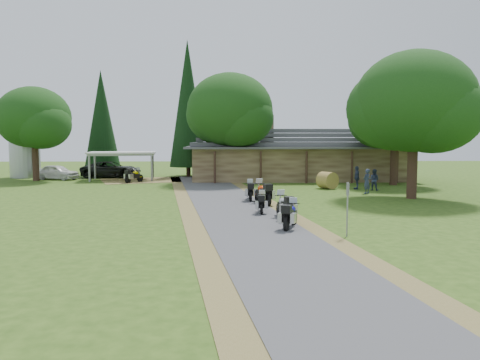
{
  "coord_description": "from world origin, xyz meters",
  "views": [
    {
      "loc": [
        -1.0,
        -20.98,
        3.89
      ],
      "look_at": [
        -0.24,
        4.9,
        1.6
      ],
      "focal_mm": 35.0,
      "sensor_mm": 36.0,
      "label": 1
    }
  ],
  "objects_px": {
    "carport": "(123,166)",
    "motorcycle_row_d": "(263,192)",
    "lodge": "(299,154)",
    "motorcycle_row_a": "(290,214)",
    "car_white_sedan": "(57,170)",
    "motorcycle_row_e": "(250,190)",
    "motorcycle_row_c": "(262,202)",
    "motorcycle_row_b": "(284,205)",
    "hay_bale": "(327,180)",
    "silo": "(25,148)",
    "car_dark_suv": "(111,165)",
    "motorcycle_carport_a": "(134,175)"
  },
  "relations": [
    {
      "from": "motorcycle_row_e",
      "to": "car_dark_suv",
      "type": "bearing_deg",
      "value": 37.34
    },
    {
      "from": "motorcycle_row_e",
      "to": "motorcycle_carport_a",
      "type": "xyz_separation_m",
      "value": [
        -9.74,
        12.38,
        0.02
      ]
    },
    {
      "from": "motorcycle_row_a",
      "to": "motorcycle_row_e",
      "type": "distance_m",
      "value": 9.43
    },
    {
      "from": "car_white_sedan",
      "to": "motorcycle_carport_a",
      "type": "relative_size",
      "value": 2.8
    },
    {
      "from": "lodge",
      "to": "carport",
      "type": "xyz_separation_m",
      "value": [
        -16.8,
        -0.62,
        -1.12
      ]
    },
    {
      "from": "carport",
      "to": "motorcycle_row_b",
      "type": "height_order",
      "value": "carport"
    },
    {
      "from": "motorcycle_row_a",
      "to": "motorcycle_carport_a",
      "type": "distance_m",
      "value": 24.35
    },
    {
      "from": "motorcycle_row_e",
      "to": "motorcycle_row_a",
      "type": "bearing_deg",
      "value": -171.28
    },
    {
      "from": "lodge",
      "to": "car_dark_suv",
      "type": "xyz_separation_m",
      "value": [
        -18.56,
        2.16,
        -1.24
      ]
    },
    {
      "from": "motorcycle_row_e",
      "to": "motorcycle_carport_a",
      "type": "distance_m",
      "value": 15.75
    },
    {
      "from": "carport",
      "to": "motorcycle_row_d",
      "type": "xyz_separation_m",
      "value": [
        11.95,
        -16.88,
        -0.6
      ]
    },
    {
      "from": "lodge",
      "to": "motorcycle_row_d",
      "type": "bearing_deg",
      "value": -105.47
    },
    {
      "from": "carport",
      "to": "car_dark_suv",
      "type": "distance_m",
      "value": 3.3
    },
    {
      "from": "car_white_sedan",
      "to": "motorcycle_carport_a",
      "type": "distance_m",
      "value": 8.55
    },
    {
      "from": "lodge",
      "to": "motorcycle_row_b",
      "type": "xyz_separation_m",
      "value": [
        -4.2,
        -22.6,
        -1.78
      ]
    },
    {
      "from": "carport",
      "to": "hay_bale",
      "type": "xyz_separation_m",
      "value": [
        17.68,
        -8.3,
        -0.67
      ]
    },
    {
      "from": "lodge",
      "to": "carport",
      "type": "bearing_deg",
      "value": -177.87
    },
    {
      "from": "hay_bale",
      "to": "motorcycle_row_c",
      "type": "bearing_deg",
      "value": -117.18
    },
    {
      "from": "silo",
      "to": "motorcycle_row_b",
      "type": "bearing_deg",
      "value": -47.62
    },
    {
      "from": "silo",
      "to": "motorcycle_carport_a",
      "type": "height_order",
      "value": "silo"
    },
    {
      "from": "hay_bale",
      "to": "motorcycle_row_a",
      "type": "bearing_deg",
      "value": -107.65
    },
    {
      "from": "hay_bale",
      "to": "silo",
      "type": "bearing_deg",
      "value": 157.61
    },
    {
      "from": "motorcycle_row_d",
      "to": "motorcycle_carport_a",
      "type": "distance_m",
      "value": 17.65
    },
    {
      "from": "silo",
      "to": "car_dark_suv",
      "type": "height_order",
      "value": "silo"
    },
    {
      "from": "lodge",
      "to": "hay_bale",
      "type": "distance_m",
      "value": 9.14
    },
    {
      "from": "silo",
      "to": "motorcycle_row_d",
      "type": "relative_size",
      "value": 2.76
    },
    {
      "from": "car_dark_suv",
      "to": "motorcycle_row_c",
      "type": "height_order",
      "value": "car_dark_suv"
    },
    {
      "from": "motorcycle_row_a",
      "to": "motorcycle_row_c",
      "type": "bearing_deg",
      "value": 33.1
    },
    {
      "from": "motorcycle_row_d",
      "to": "lodge",
      "type": "bearing_deg",
      "value": -31.76
    },
    {
      "from": "car_white_sedan",
      "to": "motorcycle_row_a",
      "type": "bearing_deg",
      "value": -122.06
    },
    {
      "from": "motorcycle_row_d",
      "to": "hay_bale",
      "type": "relative_size",
      "value": 1.63
    },
    {
      "from": "car_white_sedan",
      "to": "hay_bale",
      "type": "bearing_deg",
      "value": -89.59
    },
    {
      "from": "carport",
      "to": "motorcycle_row_a",
      "type": "bearing_deg",
      "value": -70.25
    },
    {
      "from": "silo",
      "to": "carport",
      "type": "bearing_deg",
      "value": -17.49
    },
    {
      "from": "car_white_sedan",
      "to": "motorcycle_row_b",
      "type": "bearing_deg",
      "value": -119.26
    },
    {
      "from": "motorcycle_row_e",
      "to": "motorcycle_row_d",
      "type": "bearing_deg",
      "value": -160.32
    },
    {
      "from": "motorcycle_row_b",
      "to": "car_dark_suv",
      "type": "bearing_deg",
      "value": 19.64
    },
    {
      "from": "silo",
      "to": "motorcycle_row_d",
      "type": "distance_m",
      "value": 30.25
    },
    {
      "from": "motorcycle_row_a",
      "to": "silo",
      "type": "bearing_deg",
      "value": 60.79
    },
    {
      "from": "motorcycle_row_c",
      "to": "motorcycle_row_a",
      "type": "bearing_deg",
      "value": -162.7
    },
    {
      "from": "motorcycle_carport_a",
      "to": "lodge",
      "type": "bearing_deg",
      "value": -44.69
    },
    {
      "from": "motorcycle_row_c",
      "to": "motorcycle_row_e",
      "type": "bearing_deg",
      "value": 9.02
    },
    {
      "from": "motorcycle_row_e",
      "to": "motorcycle_row_b",
      "type": "bearing_deg",
      "value": -168.58
    },
    {
      "from": "carport",
      "to": "motorcycle_carport_a",
      "type": "xyz_separation_m",
      "value": [
        1.57,
        -2.61,
        -0.67
      ]
    },
    {
      "from": "silo",
      "to": "carport",
      "type": "relative_size",
      "value": 0.96
    },
    {
      "from": "motorcycle_row_c",
      "to": "hay_bale",
      "type": "height_order",
      "value": "hay_bale"
    },
    {
      "from": "lodge",
      "to": "motorcycle_row_c",
      "type": "xyz_separation_m",
      "value": [
        -5.14,
        -20.66,
        -1.88
      ]
    },
    {
      "from": "motorcycle_row_a",
      "to": "motorcycle_row_d",
      "type": "relative_size",
      "value": 0.86
    },
    {
      "from": "lodge",
      "to": "motorcycle_row_b",
      "type": "height_order",
      "value": "lodge"
    },
    {
      "from": "car_white_sedan",
      "to": "motorcycle_row_e",
      "type": "height_order",
      "value": "car_white_sedan"
    }
  ]
}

